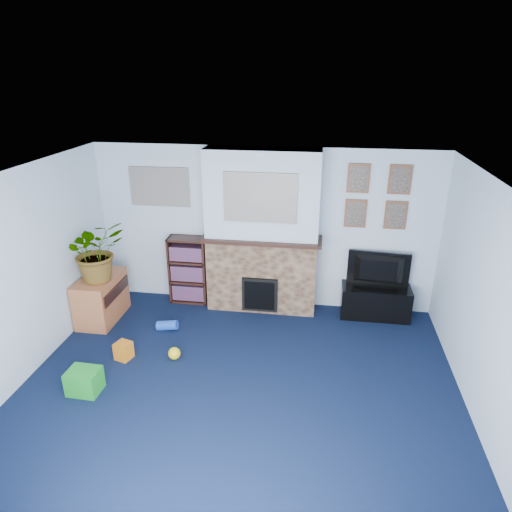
% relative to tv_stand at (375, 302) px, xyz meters
% --- Properties ---
extents(floor, '(5.00, 4.50, 0.01)m').
position_rel_tv_stand_xyz_m(floor, '(-1.68, -2.03, -0.23)').
color(floor, black).
rests_on(floor, ground).
extents(ceiling, '(5.00, 4.50, 0.01)m').
position_rel_tv_stand_xyz_m(ceiling, '(-1.68, -2.03, 2.17)').
color(ceiling, white).
rests_on(ceiling, wall_back).
extents(wall_back, '(5.00, 0.04, 2.40)m').
position_rel_tv_stand_xyz_m(wall_back, '(-1.68, 0.22, 0.97)').
color(wall_back, silver).
rests_on(wall_back, ground).
extents(wall_front, '(5.00, 0.04, 2.40)m').
position_rel_tv_stand_xyz_m(wall_front, '(-1.68, -4.28, 0.97)').
color(wall_front, silver).
rests_on(wall_front, ground).
extents(wall_left, '(0.04, 4.50, 2.40)m').
position_rel_tv_stand_xyz_m(wall_left, '(-4.18, -2.03, 0.97)').
color(wall_left, silver).
rests_on(wall_left, ground).
extents(wall_right, '(0.04, 4.50, 2.40)m').
position_rel_tv_stand_xyz_m(wall_right, '(0.82, -2.03, 0.97)').
color(wall_right, silver).
rests_on(wall_right, ground).
extents(chimney_breast, '(1.72, 0.50, 2.40)m').
position_rel_tv_stand_xyz_m(chimney_breast, '(-1.68, 0.02, 0.96)').
color(chimney_breast, brown).
rests_on(chimney_breast, ground).
extents(collage_main, '(1.00, 0.03, 0.68)m').
position_rel_tv_stand_xyz_m(collage_main, '(-1.68, -0.19, 1.55)').
color(collage_main, gray).
rests_on(collage_main, chimney_breast).
extents(collage_left, '(0.90, 0.03, 0.58)m').
position_rel_tv_stand_xyz_m(collage_left, '(-3.23, 0.21, 1.55)').
color(collage_left, gray).
rests_on(collage_left, wall_back).
extents(portrait_tl, '(0.30, 0.03, 0.40)m').
position_rel_tv_stand_xyz_m(portrait_tl, '(-0.38, 0.20, 1.77)').
color(portrait_tl, brown).
rests_on(portrait_tl, wall_back).
extents(portrait_tr, '(0.30, 0.03, 0.40)m').
position_rel_tv_stand_xyz_m(portrait_tr, '(0.17, 0.20, 1.77)').
color(portrait_tr, brown).
rests_on(portrait_tr, wall_back).
extents(portrait_bl, '(0.30, 0.03, 0.40)m').
position_rel_tv_stand_xyz_m(portrait_bl, '(-0.38, 0.20, 1.27)').
color(portrait_bl, brown).
rests_on(portrait_bl, wall_back).
extents(portrait_br, '(0.30, 0.03, 0.40)m').
position_rel_tv_stand_xyz_m(portrait_br, '(0.17, 0.20, 1.27)').
color(portrait_br, brown).
rests_on(portrait_br, wall_back).
extents(tv_stand, '(0.99, 0.42, 0.47)m').
position_rel_tv_stand_xyz_m(tv_stand, '(0.00, 0.00, 0.00)').
color(tv_stand, black).
rests_on(tv_stand, ground).
extents(television, '(0.88, 0.19, 0.50)m').
position_rel_tv_stand_xyz_m(television, '(0.00, 0.02, 0.49)').
color(television, black).
rests_on(television, tv_stand).
extents(bookshelf, '(0.58, 0.28, 1.05)m').
position_rel_tv_stand_xyz_m(bookshelf, '(-2.82, 0.08, 0.28)').
color(bookshelf, black).
rests_on(bookshelf, ground).
extents(sideboard, '(0.47, 0.85, 0.66)m').
position_rel_tv_stand_xyz_m(sideboard, '(-3.92, -0.65, 0.12)').
color(sideboard, '#B06138').
rests_on(sideboard, ground).
extents(potted_plant, '(1.01, 1.01, 0.85)m').
position_rel_tv_stand_xyz_m(potted_plant, '(-3.87, -0.70, 0.86)').
color(potted_plant, '#26661E').
rests_on(potted_plant, sideboard).
extents(mantel_clock, '(0.09, 0.06, 0.13)m').
position_rel_tv_stand_xyz_m(mantel_clock, '(-1.81, -0.03, 1.00)').
color(mantel_clock, gold).
rests_on(mantel_clock, chimney_breast).
extents(mantel_candle, '(0.06, 0.06, 0.18)m').
position_rel_tv_stand_xyz_m(mantel_candle, '(-1.39, -0.03, 1.01)').
color(mantel_candle, '#B2BFC6').
rests_on(mantel_candle, chimney_breast).
extents(mantel_teddy, '(0.12, 0.12, 0.12)m').
position_rel_tv_stand_xyz_m(mantel_teddy, '(-2.23, -0.03, 0.99)').
color(mantel_teddy, gray).
rests_on(mantel_teddy, chimney_breast).
extents(mantel_can, '(0.06, 0.06, 0.11)m').
position_rel_tv_stand_xyz_m(mantel_can, '(-1.03, -0.03, 0.99)').
color(mantel_can, orange).
rests_on(mantel_can, chimney_breast).
extents(green_crate, '(0.36, 0.29, 0.28)m').
position_rel_tv_stand_xyz_m(green_crate, '(-3.38, -2.23, -0.08)').
color(green_crate, '#198C26').
rests_on(green_crate, ground).
extents(toy_ball, '(0.16, 0.16, 0.16)m').
position_rel_tv_stand_xyz_m(toy_ball, '(-2.58, -1.48, -0.14)').
color(toy_ball, yellow).
rests_on(toy_ball, ground).
extents(toy_block, '(0.23, 0.23, 0.22)m').
position_rel_tv_stand_xyz_m(toy_block, '(-3.21, -1.56, -0.12)').
color(toy_block, orange).
rests_on(toy_block, ground).
extents(toy_tube, '(0.31, 0.14, 0.18)m').
position_rel_tv_stand_xyz_m(toy_tube, '(-2.89, -0.83, -0.15)').
color(toy_tube, blue).
rests_on(toy_tube, ground).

